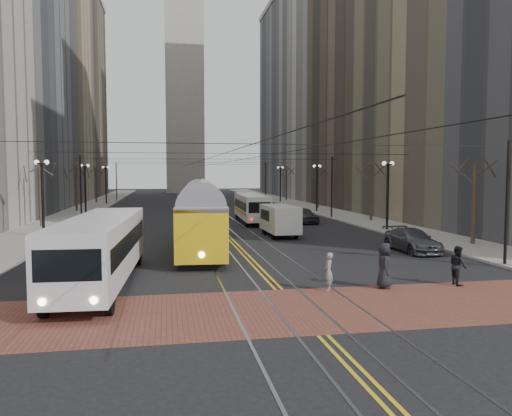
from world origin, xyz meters
name	(u,v)px	position (x,y,z in m)	size (l,w,h in m)	color
ground	(274,285)	(0.00, 0.00, 0.00)	(260.00, 260.00, 0.00)	black
sidewalk_left	(84,211)	(-15.00, 45.00, 0.07)	(5.00, 140.00, 0.15)	gray
sidewalk_right	(311,208)	(15.00, 45.00, 0.07)	(5.00, 140.00, 0.15)	gray
crosswalk_band	(297,309)	(0.00, -4.00, 0.01)	(25.00, 6.00, 0.01)	brown
streetcar_rails	(202,209)	(0.00, 45.00, 0.00)	(4.80, 130.00, 0.02)	gray
centre_lines	(202,209)	(0.00, 45.00, 0.01)	(0.42, 130.00, 0.01)	gold
building_left_midfar	(20,41)	(-27.50, 66.00, 26.00)	(20.00, 20.00, 52.00)	gray
building_left_far	(60,97)	(-25.50, 86.00, 20.00)	(16.00, 20.00, 40.00)	brown
building_right_mid	(381,87)	(25.50, 46.00, 17.00)	(16.00, 20.00, 34.00)	brown
building_right_midfar	(345,55)	(27.50, 66.00, 26.00)	(20.00, 20.00, 52.00)	#B0ADA5
building_right_far	(304,104)	(25.50, 86.00, 20.00)	(16.00, 20.00, 40.00)	slate
clock_tower	(184,43)	(0.00, 102.00, 35.96)	(12.00, 12.00, 66.00)	#B2AFA5
lamp_posts	(213,194)	(0.00, 28.75, 2.80)	(27.60, 57.20, 5.60)	black
street_trees	(208,191)	(0.00, 35.25, 2.80)	(31.68, 53.28, 5.60)	#382D23
trolley_wires	(208,183)	(0.00, 34.83, 3.77)	(25.96, 120.00, 6.60)	black
transit_bus	(101,252)	(-7.49, 1.26, 1.50)	(2.49, 11.97, 2.99)	silver
streetcar	(201,223)	(-2.50, 10.46, 1.71)	(2.70, 14.54, 3.43)	gold
rear_bus	(251,208)	(3.65, 27.19, 1.38)	(2.30, 10.56, 2.75)	silver
cargo_van	(280,221)	(4.00, 16.26, 1.19)	(2.06, 5.36, 2.37)	silver
sedan_grey	(304,215)	(8.54, 25.59, 0.77)	(1.81, 4.51, 1.54)	#3A3B41
sedan_parked	(412,240)	(10.48, 7.46, 0.71)	(2.00, 4.92, 1.43)	#414349
pedestrian_a	(384,265)	(4.50, -1.50, 0.99)	(0.95, 0.62, 1.95)	black
pedestrian_b	(328,272)	(2.00, -1.50, 0.81)	(0.58, 0.38, 1.60)	gray
pedestrian_c	(458,265)	(7.96, -1.50, 0.87)	(0.84, 0.65, 1.72)	black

